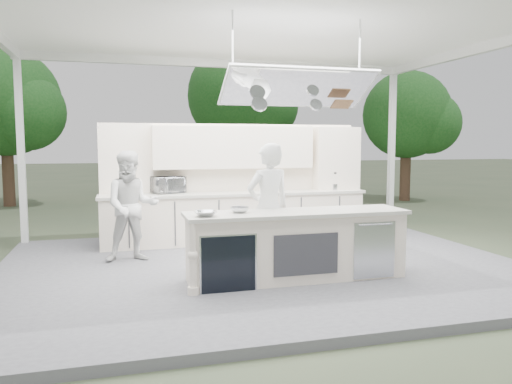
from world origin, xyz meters
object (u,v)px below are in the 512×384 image
object	(u,v)px
back_counter	(236,217)
demo_island	(296,245)
head_chef	(268,208)
sous_chef	(132,206)

from	to	relation	value
back_counter	demo_island	bearing A→B (deg)	-86.37
back_counter	head_chef	distance (m)	2.40
demo_island	back_counter	size ratio (longest dim) A/B	0.61
back_counter	sous_chef	size ratio (longest dim) A/B	2.88
demo_island	head_chef	distance (m)	0.70
back_counter	sous_chef	distance (m)	2.28
demo_island	sous_chef	bearing A→B (deg)	141.22
demo_island	back_counter	bearing A→B (deg)	93.63
demo_island	sous_chef	world-z (taller)	sous_chef
head_chef	sous_chef	bearing A→B (deg)	-47.11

